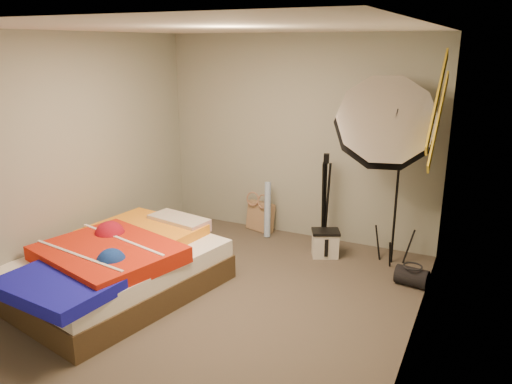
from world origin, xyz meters
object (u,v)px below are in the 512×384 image
Objects in this scene: camera_case at (325,244)px; bed at (119,267)px; tote_bag at (260,216)px; wrapping_roll at (267,210)px; duffel_bag at (412,277)px; photo_umbrella at (385,125)px; camera_tripod at (325,195)px.

bed is (-1.53, -1.74, 0.14)m from camera_case.
wrapping_roll is at bearing -24.14° from tote_bag.
bed is at bearing -156.19° from camera_case.
photo_umbrella reaches higher than duffel_bag.
wrapping_roll is 0.95m from camera_case.
photo_umbrella reaches higher than bed.
camera_tripod is (1.42, 2.00, 0.38)m from bed.
camera_case is 1.54m from photo_umbrella.
wrapping_roll is 0.32× the size of photo_umbrella.
tote_bag is 0.54× the size of wrapping_roll.
tote_bag is at bearing 164.74° from photo_umbrella.
photo_umbrella is (0.59, -0.00, 1.43)m from camera_case.
camera_case is at bearing 179.77° from photo_umbrella.
tote_bag is 0.17× the size of bed.
duffel_bag is at bearing -35.56° from photo_umbrella.
camera_case is (1.04, -0.44, -0.04)m from tote_bag.
wrapping_roll is 2.19× the size of duffel_bag.
bed is 2.48m from camera_tripod.
tote_bag is 0.17× the size of photo_umbrella.
tote_bag reaches higher than duffel_bag.
bed is at bearing -107.84° from wrapping_roll.
duffel_bag is at bearing 29.09° from bed.
camera_tripod is at bearing 54.53° from bed.
bed is (-0.66, -2.05, -0.07)m from wrapping_roll.
tote_bag is 2.20m from duffel_bag.
camera_case is 1.08m from duffel_bag.
camera_tripod reaches higher than wrapping_roll.
camera_tripod is (0.77, -0.05, 0.31)m from wrapping_roll.
tote_bag is 1.06m from camera_tripod.
duffel_bag is at bearing -42.11° from camera_case.
bed is at bearing -125.47° from camera_tripod.
camera_case is (0.87, -0.30, -0.21)m from wrapping_roll.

